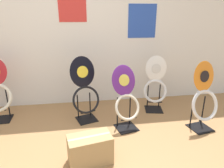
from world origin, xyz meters
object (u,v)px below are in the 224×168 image
Objects in this scene: toilet_seat_display_white_plain at (155,86)px; toilet_seat_display_purple_note at (126,98)px; toilet_seat_display_jazz_black at (85,92)px; toilet_seat_display_orange_sun at (204,99)px; storage_box at (90,149)px.

toilet_seat_display_white_plain reaches higher than toilet_seat_display_purple_note.
toilet_seat_display_purple_note is 0.92× the size of toilet_seat_display_jazz_black.
toilet_seat_display_orange_sun is 1.05m from toilet_seat_display_purple_note.
storage_box is at bearing -88.74° from toilet_seat_display_jazz_black.
toilet_seat_display_white_plain is 0.75m from toilet_seat_display_purple_note.
toilet_seat_display_orange_sun is 1.65m from toilet_seat_display_jazz_black.
toilet_seat_display_purple_note is at bearing -29.58° from toilet_seat_display_jazz_black.
toilet_seat_display_white_plain is 0.95× the size of toilet_seat_display_jazz_black.
toilet_seat_display_orange_sun is 1.91× the size of storage_box.
toilet_seat_display_orange_sun reaches higher than toilet_seat_display_purple_note.
toilet_seat_display_purple_note is 0.88m from storage_box.
toilet_seat_display_white_plain is 1.83× the size of storage_box.
toilet_seat_display_white_plain is 0.79m from toilet_seat_display_orange_sun.
toilet_seat_display_jazz_black is at bearing 162.37° from toilet_seat_display_orange_sun.
toilet_seat_display_orange_sun is at bearing -17.63° from toilet_seat_display_jazz_black.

